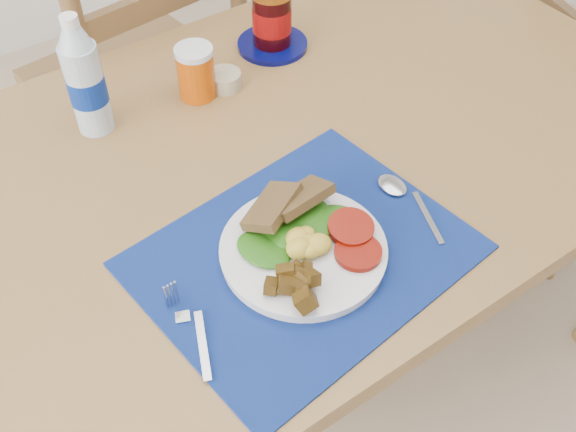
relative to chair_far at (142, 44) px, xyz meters
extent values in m
plane|color=tan|center=(0.05, -0.82, -0.62)|extent=(4.00, 4.00, 0.00)
cube|color=brown|center=(0.05, -0.62, 0.11)|extent=(1.40, 0.90, 0.04)
cylinder|color=brown|center=(0.69, -0.23, -0.27)|extent=(0.06, 0.06, 0.71)
cube|color=#56351F|center=(-0.01, 0.07, -0.15)|extent=(0.52, 0.50, 0.04)
cylinder|color=#56351F|center=(0.17, 0.29, -0.40)|extent=(0.04, 0.04, 0.46)
cylinder|color=#56351F|center=(-0.23, 0.24, -0.40)|extent=(0.04, 0.04, 0.46)
cylinder|color=#56351F|center=(0.22, -0.10, -0.40)|extent=(0.04, 0.04, 0.46)
cylinder|color=#56351F|center=(-0.19, -0.14, -0.40)|extent=(0.04, 0.04, 0.46)
cylinder|color=#56351F|center=(0.78, -0.82, -0.43)|extent=(0.03, 0.03, 0.40)
cylinder|color=#56351F|center=(0.86, -0.48, -0.43)|extent=(0.03, 0.03, 0.40)
cube|color=black|center=(-0.13, -0.85, 0.13)|extent=(0.51, 0.42, 0.00)
cylinder|color=silver|center=(-0.13, -0.85, 0.14)|extent=(0.25, 0.25, 0.02)
ellipsoid|color=gold|center=(-0.13, -0.85, 0.16)|extent=(0.06, 0.05, 0.03)
cylinder|color=#951505|center=(-0.06, -0.88, 0.15)|extent=(0.07, 0.07, 0.01)
ellipsoid|color=#113A07|center=(-0.12, -0.81, 0.15)|extent=(0.13, 0.08, 0.01)
cube|color=brown|center=(-0.11, -0.78, 0.17)|extent=(0.12, 0.09, 0.04)
cube|color=#B2B5BA|center=(-0.34, -0.90, 0.13)|extent=(0.05, 0.11, 0.00)
cube|color=#B2B5BA|center=(-0.34, -0.83, 0.13)|extent=(0.04, 0.06, 0.00)
cube|color=#B2B5BA|center=(0.07, -0.90, 0.13)|extent=(0.05, 0.11, 0.00)
ellipsoid|color=#B2B5BA|center=(0.07, -0.81, 0.13)|extent=(0.04, 0.06, 0.00)
cylinder|color=#ADBFCC|center=(-0.26, -0.38, 0.21)|extent=(0.07, 0.07, 0.17)
cylinder|color=navy|center=(-0.26, -0.38, 0.21)|extent=(0.07, 0.07, 0.05)
cone|color=#ADBFCC|center=(-0.26, -0.38, 0.31)|extent=(0.06, 0.06, 0.04)
cylinder|color=white|center=(-0.26, -0.38, 0.34)|extent=(0.03, 0.03, 0.02)
cylinder|color=#BF4605|center=(-0.06, -0.41, 0.17)|extent=(0.07, 0.07, 0.10)
cylinder|color=tan|center=(-0.01, -0.42, 0.14)|extent=(0.06, 0.06, 0.03)
cylinder|color=#04084D|center=(0.15, -0.35, 0.13)|extent=(0.15, 0.15, 0.01)
cylinder|color=black|center=(0.15, -0.35, 0.19)|extent=(0.08, 0.08, 0.11)
cylinder|color=maroon|center=(0.15, -0.35, 0.19)|extent=(0.08, 0.08, 0.05)
camera|label=1|loc=(-0.52, -1.36, 0.92)|focal=42.00mm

